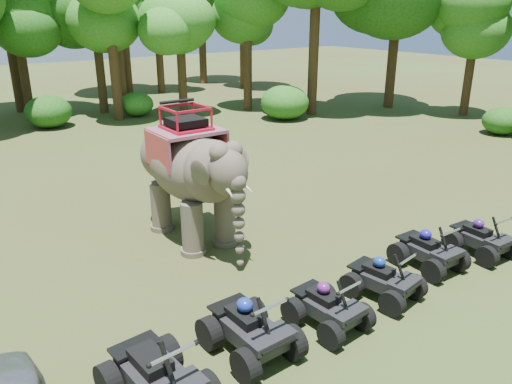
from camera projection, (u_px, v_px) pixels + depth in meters
ground at (286, 282)px, 11.66m from camera, size 110.00×110.00×0.00m
elephant at (190, 173)px, 13.38m from camera, size 2.01×4.47×3.74m
atv_0 at (155, 368)px, 7.87m from camera, size 1.48×1.95×1.38m
atv_1 at (250, 322)px, 9.08m from camera, size 1.35×1.82×1.32m
atv_2 at (328, 301)px, 9.87m from camera, size 1.24×1.64×1.16m
atv_3 at (384, 274)px, 10.87m from camera, size 1.37×1.72×1.16m
atv_4 at (429, 246)px, 12.14m from camera, size 1.23×1.65×1.20m
atv_5 at (482, 234)px, 12.81m from camera, size 1.23×1.62×1.16m
tree_0 at (21, 54)px, 28.83m from camera, size 4.95×4.95×7.07m
tree_1 at (112, 46)px, 27.24m from camera, size 5.70×5.70×8.14m
tree_2 at (181, 53)px, 28.93m from camera, size 5.01×5.01×7.16m
tree_3 at (248, 46)px, 30.07m from camera, size 5.37×5.37×7.68m
tree_4 at (314, 34)px, 28.61m from camera, size 6.50×6.50×9.28m
tree_5 at (395, 26)px, 30.56m from camera, size 6.98×6.98×9.96m
tree_6 at (471, 57)px, 28.72m from camera, size 4.72×4.72×6.74m
tree_30 at (202, 20)px, 40.66m from camera, size 7.09×7.09×10.13m
tree_31 at (243, 21)px, 38.35m from camera, size 7.13×7.13×10.18m
tree_32 at (123, 22)px, 35.61m from camera, size 7.13×7.13×10.18m
tree_36 at (8, 23)px, 29.10m from camera, size 7.27×7.27×10.39m
tree_37 at (158, 35)px, 36.39m from camera, size 5.78×5.78×8.26m
tree_38 at (98, 53)px, 29.30m from camera, size 4.95×4.95×7.07m
tree_39 at (116, 20)px, 34.70m from camera, size 7.35×7.35×10.51m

